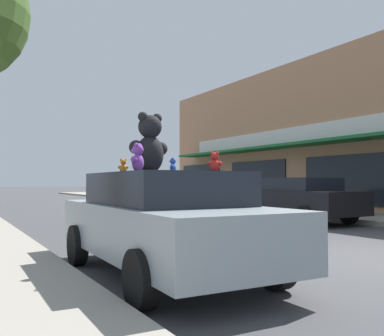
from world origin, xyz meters
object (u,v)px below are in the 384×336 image
(plush_art_car, at_px, (164,221))
(teddy_bear_blue, at_px, (173,165))
(teddy_bear_red, at_px, (215,162))
(teddy_bear_orange, at_px, (123,166))
(parked_car_far_center, at_px, (293,198))
(teddy_bear_purple, at_px, (138,158))
(teddy_bear_giant, at_px, (150,144))
(teddy_bear_cream, at_px, (152,165))

(plush_art_car, relative_size, teddy_bear_blue, 19.85)
(teddy_bear_red, bearing_deg, teddy_bear_orange, -10.35)
(teddy_bear_orange, bearing_deg, teddy_bear_red, 136.13)
(teddy_bear_red, relative_size, parked_car_far_center, 0.06)
(teddy_bear_purple, bearing_deg, teddy_bear_blue, 159.29)
(teddy_bear_purple, relative_size, parked_car_far_center, 0.08)
(teddy_bear_giant, height_order, teddy_bear_blue, teddy_bear_giant)
(teddy_bear_purple, relative_size, teddy_bear_orange, 1.72)
(plush_art_car, bearing_deg, teddy_bear_purple, -153.21)
(teddy_bear_blue, distance_m, teddy_bear_red, 0.72)
(teddy_bear_purple, bearing_deg, parked_car_far_center, 170.30)
(teddy_bear_giant, relative_size, teddy_bear_purple, 2.38)
(teddy_bear_purple, xyz_separation_m, teddy_bear_orange, (0.14, 0.92, -0.08))
(teddy_bear_blue, xyz_separation_m, teddy_bear_orange, (-0.52, 0.62, -0.00))
(teddy_bear_giant, bearing_deg, teddy_bear_purple, 44.28)
(teddy_bear_cream, xyz_separation_m, teddy_bear_orange, (-0.45, 0.05, -0.03))
(teddy_bear_red, xyz_separation_m, teddy_bear_purple, (-0.95, 0.37, 0.05))
(plush_art_car, relative_size, teddy_bear_giant, 4.89)
(teddy_bear_giant, distance_m, teddy_bear_red, 1.16)
(teddy_bear_giant, bearing_deg, parked_car_far_center, -156.97)
(teddy_bear_orange, bearing_deg, teddy_bear_purple, 95.14)
(teddy_bear_blue, bearing_deg, plush_art_car, -37.36)
(teddy_bear_giant, height_order, teddy_bear_red, teddy_bear_giant)
(teddy_bear_giant, distance_m, teddy_bear_purple, 0.82)
(teddy_bear_blue, distance_m, teddy_bear_orange, 0.81)
(plush_art_car, distance_m, teddy_bear_purple, 1.01)
(teddy_bear_blue, bearing_deg, parked_car_far_center, 158.71)
(teddy_bear_blue, height_order, teddy_bear_purple, teddy_bear_purple)
(plush_art_car, height_order, teddy_bear_giant, teddy_bear_giant)
(teddy_bear_purple, bearing_deg, teddy_bear_orange, -143.79)
(teddy_bear_purple, height_order, teddy_bear_orange, teddy_bear_purple)
(parked_car_far_center, bearing_deg, plush_art_car, -144.33)
(plush_art_car, xyz_separation_m, teddy_bear_cream, (0.11, 0.63, 0.80))
(parked_car_far_center, bearing_deg, teddy_bear_purple, -144.90)
(teddy_bear_cream, bearing_deg, teddy_bear_giant, 7.57)
(teddy_bear_blue, bearing_deg, teddy_bear_purple, -33.21)
(teddy_bear_giant, distance_m, parked_car_far_center, 8.79)
(teddy_bear_blue, xyz_separation_m, teddy_bear_cream, (-0.07, 0.57, 0.02))
(plush_art_car, xyz_separation_m, teddy_bear_red, (0.46, -0.60, 0.80))
(teddy_bear_cream, height_order, teddy_bear_orange, teddy_bear_cream)
(teddy_bear_giant, bearing_deg, teddy_bear_cream, -132.60)
(plush_art_car, bearing_deg, parked_car_far_center, 36.95)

